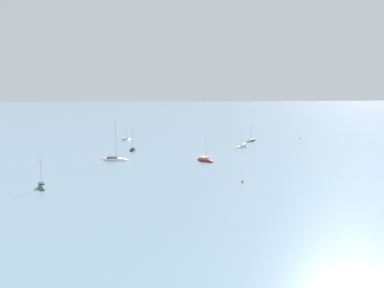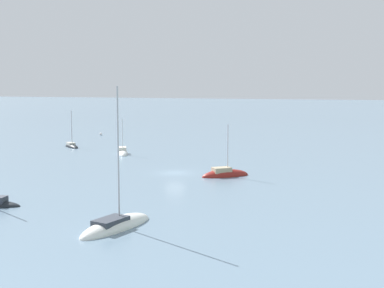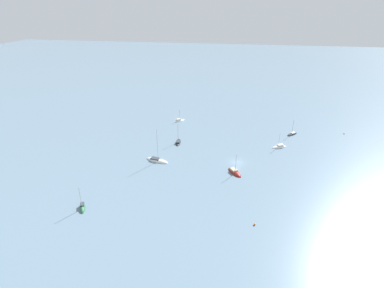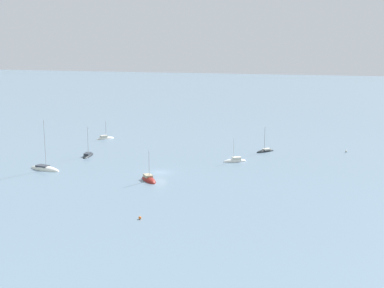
{
  "view_description": "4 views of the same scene",
  "coord_description": "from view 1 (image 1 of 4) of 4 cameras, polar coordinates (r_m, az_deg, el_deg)",
  "views": [
    {
      "loc": [
        13.45,
        114.47,
        23.73
      ],
      "look_at": [
        2.71,
        -14.08,
        1.55
      ],
      "focal_mm": 35.0,
      "sensor_mm": 36.0,
      "label": 1
    },
    {
      "loc": [
        67.73,
        22.01,
        12.36
      ],
      "look_at": [
        -16.85,
        -2.48,
        1.95
      ],
      "focal_mm": 50.0,
      "sensor_mm": 36.0,
      "label": 2
    },
    {
      "loc": [
        0.22,
        90.79,
        50.53
      ],
      "look_at": [
        17.05,
        -8.17,
        1.73
      ],
      "focal_mm": 28.0,
      "sensor_mm": 36.0,
      "label": 3
    },
    {
      "loc": [
        -33.85,
        114.9,
        31.86
      ],
      "look_at": [
        -3.67,
        -16.97,
        3.43
      ],
      "focal_mm": 50.0,
      "sensor_mm": 36.0,
      "label": 4
    }
  ],
  "objects": [
    {
      "name": "ground_plane",
      "position": [
        117.68,
        1.89,
        -1.88
      ],
      "size": [
        600.0,
        600.0,
        0.0
      ],
      "primitive_type": "plane",
      "color": "slate"
    },
    {
      "name": "sailboat_0",
      "position": [
        148.12,
        9.01,
        0.45
      ],
      "size": [
        5.27,
        5.34,
        7.48
      ],
      "rotation": [
        0.0,
        0.0,
        0.8
      ],
      "color": "black",
      "rests_on": "ground_plane"
    },
    {
      "name": "sailboat_1",
      "position": [
        134.04,
        7.69,
        -0.48
      ],
      "size": [
        6.14,
        4.1,
        6.8
      ],
      "rotation": [
        0.0,
        0.0,
        0.43
      ],
      "color": "white",
      "rests_on": "ground_plane"
    },
    {
      "name": "sailboat_2",
      "position": [
        110.75,
        2.02,
        -2.57
      ],
      "size": [
        5.67,
        6.55,
        7.68
      ],
      "rotation": [
        0.0,
        0.0,
        2.21
      ],
      "color": "maroon",
      "rests_on": "ground_plane"
    },
    {
      "name": "sailboat_3",
      "position": [
        89.76,
        -21.91,
        -6.23
      ],
      "size": [
        3.45,
        5.01,
        7.87
      ],
      "rotation": [
        0.0,
        0.0,
        2.04
      ],
      "color": "#2D6647",
      "rests_on": "ground_plane"
    },
    {
      "name": "sailboat_4",
      "position": [
        151.54,
        -10.05,
        0.64
      ],
      "size": [
        5.24,
        5.27,
        6.09
      ],
      "rotation": [
        0.0,
        0.0,
        3.93
      ],
      "color": "white",
      "rests_on": "ground_plane"
    },
    {
      "name": "sailboat_5",
      "position": [
        128.92,
        -9.02,
        -0.92
      ],
      "size": [
        2.5,
        6.75,
        8.18
      ],
      "rotation": [
        0.0,
        0.0,
        4.81
      ],
      "color": "black",
      "rests_on": "ground_plane"
    },
    {
      "name": "sailboat_6",
      "position": [
        114.2,
        -11.65,
        -2.4
      ],
      "size": [
        8.91,
        4.7,
        12.89
      ],
      "rotation": [
        0.0,
        0.0,
        2.87
      ],
      "color": "white",
      "rests_on": "ground_plane"
    },
    {
      "name": "mooring_buoy_0",
      "position": [
        158.57,
        16.19,
        0.87
      ],
      "size": [
        0.6,
        0.6,
        0.6
      ],
      "color": "white",
      "rests_on": "ground_plane"
    },
    {
      "name": "mooring_buoy_1",
      "position": [
        88.66,
        7.7,
        -5.69
      ],
      "size": [
        0.52,
        0.52,
        0.52
      ],
      "color": "orange",
      "rests_on": "ground_plane"
    }
  ]
}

